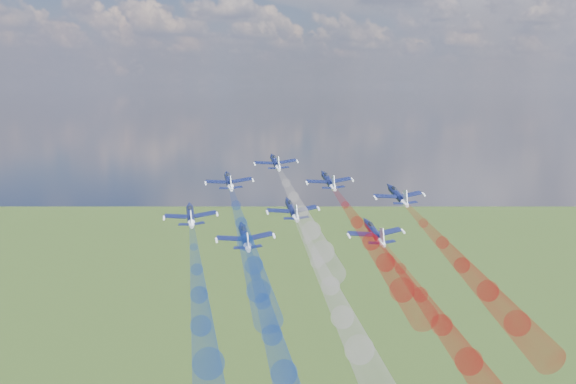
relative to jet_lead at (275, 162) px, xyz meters
The scene contains 16 objects.
jet_lead is the anchor object (origin of this frame).
trail_lead 32.98m from the jet_lead, 45.17° to the right, with size 4.58×53.83×4.58m, color white, non-canonical shape.
jet_inner_left 18.18m from the jet_lead, 89.78° to the right, with size 10.98×13.73×3.66m, color black, non-canonical shape.
trail_inner_left 47.74m from the jet_lead, 60.81° to the right, with size 4.58×53.83×4.58m, color blue, non-canonical shape.
jet_inner_right 18.47m from the jet_lead, 13.38° to the right, with size 10.98×13.73×3.66m, color black, non-canonical shape.
trail_inner_right 49.68m from the jet_lead, 33.79° to the right, with size 4.58×53.83×4.58m, color red, non-canonical shape.
jet_outer_left 36.01m from the jet_lead, 83.33° to the right, with size 10.98×13.73×3.66m, color black, non-canonical shape.
trail_outer_left 65.36m from the jet_lead, 65.12° to the right, with size 4.58×53.83×4.58m, color blue, non-canonical shape.
jet_center_third 29.74m from the jet_lead, 47.71° to the right, with size 10.98×13.73×3.66m, color black, non-canonical shape.
trail_center_third 62.70m from the jet_lead, 46.37° to the right, with size 4.58×53.83×4.58m, color white, non-canonical shape.
jet_outer_right 36.22m from the jet_lead, ahead, with size 10.98×13.73×3.66m, color black, non-canonical shape.
trail_outer_right 65.79m from the jet_lead, 26.03° to the right, with size 4.58×53.83×4.58m, color red, non-canonical shape.
jet_rear_left 44.27m from the jet_lead, 61.89° to the right, with size 10.98×13.73×3.66m, color black, non-canonical shape.
trail_rear_left 76.48m from the jet_lead, 54.76° to the right, with size 4.58×53.83×4.58m, color blue, non-canonical shape.
jet_rear_right 45.29m from the jet_lead, 29.62° to the right, with size 10.98×13.73×3.66m, color black, non-canonical shape.
trail_rear_right 77.59m from the jet_lead, 36.16° to the right, with size 4.58×53.83×4.58m, color red, non-canonical shape.
Camera 1 is at (94.95, -103.35, 177.27)m, focal length 41.84 mm.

